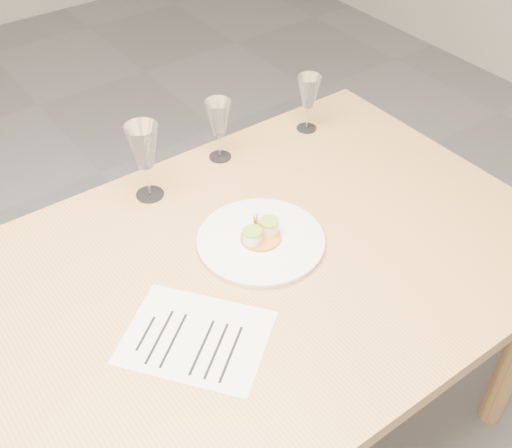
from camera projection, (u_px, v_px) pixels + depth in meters
dining_table at (86, 372)px, 1.38m from camera, size 2.40×1.00×0.75m
dinner_plate at (261, 240)px, 1.59m from camera, size 0.32×0.32×0.08m
recipe_sheet at (196, 337)px, 1.37m from camera, size 0.37×0.38×0.00m
wine_glass_1 at (144, 148)px, 1.64m from camera, size 0.09×0.09×0.22m
wine_glass_2 at (218, 119)px, 1.79m from camera, size 0.07×0.07×0.18m
wine_glass_3 at (309, 93)px, 1.91m from camera, size 0.07×0.07×0.18m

